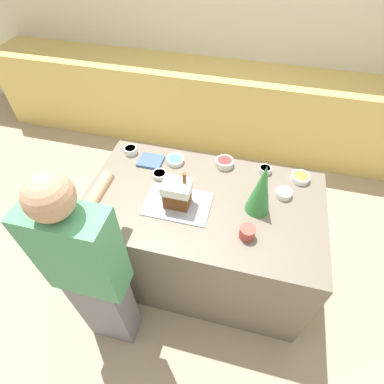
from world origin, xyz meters
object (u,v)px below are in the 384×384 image
Objects in this scene: candy_bowl_beside_tree at (265,170)px; cookbook at (151,161)px; baking_tray at (178,204)px; decorative_tree at (262,189)px; candy_bowl_behind_tray at (175,160)px; candy_bowl_near_tray_right at (300,177)px; candy_bowl_near_tray_left at (131,150)px; candy_bowl_far_left at (225,162)px; candy_bowl_front_corner at (160,174)px; mug at (247,233)px; candy_bowl_far_right at (284,193)px; person at (92,275)px; gingerbread_house at (177,193)px.

candy_bowl_beside_tree is 0.50× the size of cookbook.
decorative_tree is at bearing 9.81° from baking_tray.
candy_bowl_behind_tray is 1.00× the size of candy_bowl_near_tray_right.
decorative_tree is 3.80× the size of candy_bowl_near_tray_left.
candy_bowl_front_corner is at bearing -152.08° from candy_bowl_far_left.
candy_bowl_beside_tree is (0.02, 0.37, -0.17)m from decorative_tree.
decorative_tree reaches higher than mug.
cookbook is at bearing 131.14° from candy_bowl_front_corner.
decorative_tree is at bearing -135.49° from candy_bowl_far_right.
cookbook is at bearing 162.26° from decorative_tree.
mug is at bearing 28.50° from person.
gingerbread_house is 0.71m from person.
candy_bowl_far_left is 1.39× the size of mug.
candy_bowl_near_tray_left is 1.31m from candy_bowl_near_tray_right.
gingerbread_house is 0.51m from mug.
candy_bowl_beside_tree is at bearing 86.83° from decorative_tree.
mug is (-0.06, -0.61, 0.02)m from candy_bowl_beside_tree.
person is at bearing -141.67° from decorative_tree.
baking_tray is at bearing -71.50° from candy_bowl_behind_tray.
candy_bowl_beside_tree is at bearing 17.45° from candy_bowl_front_corner.
decorative_tree is 2.12× the size of cookbook.
candy_bowl_far_right is (0.15, -0.21, -0.00)m from candy_bowl_beside_tree.
candy_bowl_near_tray_right is at bearing -4.42° from candy_bowl_beside_tree.
candy_bowl_far_left is 0.08× the size of person.
cookbook is (-0.32, 0.36, -0.10)m from gingerbread_house.
gingerbread_house is 0.44m from candy_bowl_behind_tray.
candy_bowl_behind_tray is 0.19m from cookbook.
candy_bowl_near_tray_left is at bearing 160.72° from cookbook.
person reaches higher than candy_bowl_near_tray_right.
candy_bowl_far_left is at bearing 62.59° from gingerbread_house.
person is at bearing -119.02° from candy_bowl_far_left.
candy_bowl_front_corner is 0.78m from mug.
candy_bowl_far_right is (-0.11, -0.19, 0.00)m from candy_bowl_near_tray_right.
gingerbread_house is at bearing -170.21° from decorative_tree.
gingerbread_house is at bearing -117.41° from candy_bowl_far_left.
mug is (0.81, -0.51, 0.03)m from cookbook.
candy_bowl_front_corner is at bearing -48.86° from cookbook.
baking_tray is 0.43m from candy_bowl_behind_tray.
candy_bowl_near_tray_left is at bearing 161.97° from decorative_tree.
candy_bowl_far_left reaches higher than baking_tray.
candy_bowl_behind_tray is (-0.66, 0.31, -0.17)m from decorative_tree.
candy_bowl_front_corner is 1.01× the size of candy_bowl_near_tray_left.
person reaches higher than candy_bowl_far_left.
baking_tray is at bearing -139.70° from candy_bowl_beside_tree.
candy_bowl_front_corner reaches higher than cookbook.
candy_bowl_front_corner is (-0.20, 0.23, -0.09)m from gingerbread_house.
candy_bowl_front_corner is 0.37m from candy_bowl_near_tray_left.
candy_bowl_front_corner is at bearing -167.92° from candy_bowl_near_tray_right.
candy_bowl_far_right is 0.60× the size of cookbook.
baking_tray is 0.74m from candy_bowl_far_right.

